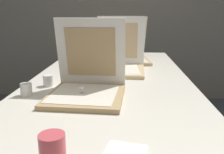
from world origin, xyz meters
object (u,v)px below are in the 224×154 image
object	(u,v)px
cup_white_near_left	(26,90)
napkin_pile	(126,154)
pizza_box_middle	(118,63)
table	(110,87)
cup_white_near_center	(48,81)
pizza_box_back	(126,55)
pizza_box_front	(87,85)
cup_printed_front	(53,151)
cup_white_far	(81,62)

from	to	relation	value
cup_white_near_left	napkin_pile	world-z (taller)	cup_white_near_left
pizza_box_middle	cup_white_near_left	size ratio (longest dim) A/B	7.29
table	pizza_box_middle	distance (m)	0.27
cup_white_near_center	pizza_box_back	bearing A→B (deg)	59.50
pizza_box_middle	pizza_box_back	distance (m)	0.34
pizza_box_middle	napkin_pile	world-z (taller)	pizza_box_middle
pizza_box_middle	pizza_box_back	size ratio (longest dim) A/B	1.13
pizza_box_front	cup_white_near_center	xyz separation A→B (m)	(-0.24, 0.15, -0.02)
pizza_box_middle	napkin_pile	bearing A→B (deg)	-84.19
pizza_box_middle	cup_white_near_left	xyz separation A→B (m)	(-0.43, -0.55, -0.02)
table	pizza_box_front	world-z (taller)	pizza_box_front
pizza_box_middle	cup_white_near_left	world-z (taller)	pizza_box_middle
napkin_pile	cup_white_near_center	bearing A→B (deg)	123.29
napkin_pile	pizza_box_middle	bearing A→B (deg)	93.09
pizza_box_front	cup_printed_front	distance (m)	0.57
pizza_box_front	cup_white_near_center	distance (m)	0.29
pizza_box_back	cup_printed_front	xyz separation A→B (m)	(-0.19, -1.45, -0.01)
pizza_box_middle	cup_white_near_center	xyz separation A→B (m)	(-0.38, -0.39, -0.02)
pizza_box_back	cup_white_near_center	world-z (taller)	pizza_box_back
pizza_box_front	napkin_pile	distance (m)	0.54
pizza_box_back	napkin_pile	world-z (taller)	pizza_box_back
napkin_pile	cup_printed_front	bearing A→B (deg)	-161.78
table	napkin_pile	distance (m)	0.81
pizza_box_back	cup_white_near_left	bearing A→B (deg)	-125.93
table	pizza_box_back	size ratio (longest dim) A/B	5.21
cup_white_far	pizza_box_back	bearing A→B (deg)	32.55
cup_white_near_center	cup_white_near_left	bearing A→B (deg)	-109.13
cup_printed_front	pizza_box_middle	bearing A→B (deg)	82.98
pizza_box_middle	cup_white_far	bearing A→B (deg)	159.69
cup_white_far	napkin_pile	size ratio (longest dim) A/B	0.42
cup_white_far	pizza_box_front	bearing A→B (deg)	-77.07
pizza_box_front	cup_white_near_center	world-z (taller)	pizza_box_front
pizza_box_back	cup_printed_front	size ratio (longest dim) A/B	4.29
pizza_box_front	pizza_box_back	bearing A→B (deg)	81.12
pizza_box_back	table	bearing A→B (deg)	-106.43
table	pizza_box_back	distance (m)	0.60
cup_white_near_center	cup_printed_front	bearing A→B (deg)	-71.67
napkin_pile	cup_white_far	bearing A→B (deg)	106.41
table	cup_printed_front	world-z (taller)	cup_printed_front
pizza_box_middle	cup_white_far	distance (m)	0.31
table	cup_printed_front	xyz separation A→B (m)	(-0.10, -0.86, 0.09)
pizza_box_back	cup_white_far	xyz separation A→B (m)	(-0.34, -0.22, -0.02)
pizza_box_middle	napkin_pile	distance (m)	1.05
pizza_box_middle	pizza_box_back	xyz separation A→B (m)	(0.05, 0.34, -0.00)
pizza_box_middle	cup_white_near_left	bearing A→B (deg)	-125.34
pizza_box_front	cup_white_far	bearing A→B (deg)	106.03
cup_white_near_left	cup_printed_front	size ratio (longest dim) A/B	0.66
pizza_box_front	cup_printed_front	bearing A→B (deg)	-87.08
cup_white_near_left	cup_white_near_center	distance (m)	0.18
pizza_box_back	cup_white_near_left	xyz separation A→B (m)	(-0.48, -0.89, -0.02)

